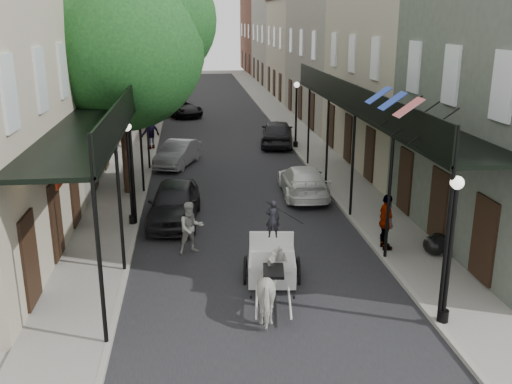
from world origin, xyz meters
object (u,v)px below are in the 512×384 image
object	(u,v)px
tree_far	(151,41)
carriage	(272,242)
car_left_near	(174,203)
car_left_mid	(178,154)
horse	(273,287)
car_left_far	(181,108)
lamppost_left	(130,172)
pedestrian_walking	(191,228)
pedestrian_sidewalk_right	(386,222)
car_right_near	(303,181)
car_right_far	(277,133)
lamppost_right_near	(450,249)
tree_near	(130,38)
lamppost_right_far	(296,114)
pedestrian_sidewalk_left	(150,132)

from	to	relation	value
tree_far	carriage	world-z (taller)	tree_far
car_left_near	car_left_mid	size ratio (longest dim) A/B	1.13
horse	car_left_far	world-z (taller)	horse
lamppost_left	pedestrian_walking	size ratio (longest dim) A/B	2.18
pedestrian_sidewalk_right	car_left_far	bearing A→B (deg)	15.04
car_left_mid	lamppost_left	bearing A→B (deg)	-80.57
car_left_far	car_right_near	distance (m)	21.96
horse	carriage	xyz separation A→B (m)	(0.30, 2.41, 0.23)
lamppost_left	pedestrian_sidewalk_right	bearing A→B (deg)	-22.08
car_left_near	car_left_mid	distance (m)	8.47
pedestrian_sidewalk_right	car_left_near	size ratio (longest dim) A/B	0.42
car_right_far	lamppost_left	bearing A→B (deg)	70.29
lamppost_right_near	pedestrian_walking	size ratio (longest dim) A/B	2.18
tree_near	lamppost_right_far	distance (m)	12.24
pedestrian_sidewalk_right	car_left_far	distance (m)	28.49
lamppost_left	lamppost_right_far	bearing A→B (deg)	55.65
car_left_mid	car_right_far	xyz separation A→B (m)	(5.77, 4.20, 0.14)
tree_far	horse	size ratio (longest dim) A/B	4.67
tree_far	pedestrian_sidewalk_left	distance (m)	7.43
lamppost_left	horse	bearing A→B (deg)	-59.45
carriage	horse	bearing A→B (deg)	-90.00
tree_near	car_right_near	xyz separation A→B (m)	(6.95, -1.18, -5.84)
pedestrian_walking	pedestrian_sidewalk_left	xyz separation A→B (m)	(-2.20, 15.14, 0.25)
lamppost_right_far	car_right_near	size ratio (longest dim) A/B	0.83
tree_near	car_left_far	world-z (taller)	tree_near
tree_near	car_left_near	distance (m)	7.10
pedestrian_sidewalk_right	tree_near	bearing A→B (deg)	49.29
carriage	car_right_far	xyz separation A→B (m)	(2.83, 17.59, -0.24)
car_left_far	car_right_far	size ratio (longest dim) A/B	1.03
car_right_near	car_right_far	bearing A→B (deg)	-89.78
car_left_far	car_right_near	bearing A→B (deg)	-98.72
horse	car_right_near	size ratio (longest dim) A/B	0.41
pedestrian_sidewalk_right	lamppost_right_far	bearing A→B (deg)	1.60
pedestrian_sidewalk_left	car_left_near	xyz separation A→B (m)	(1.60, -12.12, -0.36)
tree_far	car_left_far	xyz separation A→B (m)	(1.65, 6.12, -5.19)
tree_far	lamppost_right_far	distance (m)	11.05
carriage	pedestrian_sidewalk_left	bearing A→B (deg)	112.08
horse	car_left_mid	distance (m)	16.02
pedestrian_sidewalk_left	car_left_far	distance (m)	11.95
carriage	car_right_near	xyz separation A→B (m)	(2.42, 7.59, -0.37)
lamppost_right_far	pedestrian_walking	xyz separation A→B (m)	(-6.10, -14.69, -1.20)
pedestrian_sidewalk_left	pedestrian_walking	bearing A→B (deg)	61.61
car_left_near	car_right_far	size ratio (longest dim) A/B	0.96
car_left_mid	car_right_far	world-z (taller)	car_right_far
pedestrian_sidewalk_left	lamppost_left	bearing A→B (deg)	53.81
car_right_near	tree_near	bearing A→B (deg)	-7.04
tree_far	car_left_near	world-z (taller)	tree_far
pedestrian_sidewalk_right	car_right_near	size ratio (longest dim) A/B	0.41
lamppost_left	lamppost_right_far	world-z (taller)	same
lamppost_right_far	car_left_near	bearing A→B (deg)	-119.87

